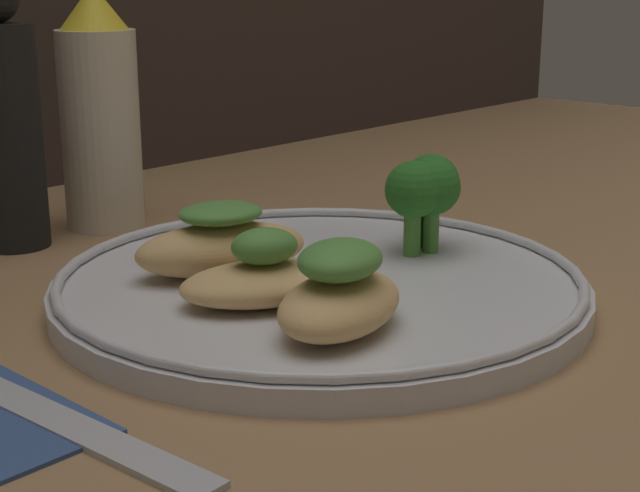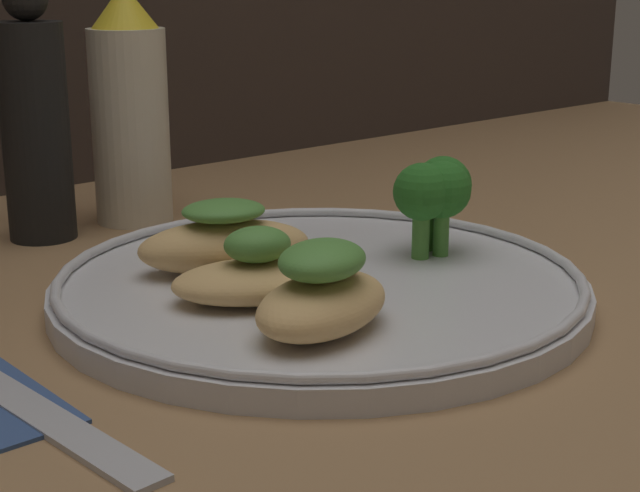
% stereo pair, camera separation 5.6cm
% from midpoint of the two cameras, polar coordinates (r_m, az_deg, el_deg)
% --- Properties ---
extents(ground_plane, '(1.80, 1.80, 0.01)m').
position_cam_midpoint_polar(ground_plane, '(0.58, -2.81, -3.77)').
color(ground_plane, '#936D47').
extents(plate, '(0.31, 0.31, 0.02)m').
position_cam_midpoint_polar(plate, '(0.57, -2.83, -2.36)').
color(plate, silver).
rests_on(plate, ground_plane).
extents(grilled_meat_front, '(0.10, 0.08, 0.05)m').
position_cam_midpoint_polar(grilled_meat_front, '(0.48, -2.17, -2.89)').
color(grilled_meat_front, tan).
rests_on(grilled_meat_front, plate).
extents(grilled_meat_middle, '(0.11, 0.09, 0.04)m').
position_cam_midpoint_polar(grilled_meat_middle, '(0.53, -6.27, -1.87)').
color(grilled_meat_middle, tan).
rests_on(grilled_meat_middle, plate).
extents(grilled_meat_back, '(0.11, 0.09, 0.04)m').
position_cam_midpoint_polar(grilled_meat_back, '(0.58, -8.55, 0.06)').
color(grilled_meat_back, tan).
rests_on(grilled_meat_back, plate).
extents(broccoli_bunch, '(0.06, 0.05, 0.06)m').
position_cam_midpoint_polar(broccoli_bunch, '(0.62, 3.48, 3.31)').
color(broccoli_bunch, '#4C8E38').
rests_on(broccoli_bunch, plate).
extents(sauce_bottle, '(0.06, 0.06, 0.18)m').
position_cam_midpoint_polar(sauce_bottle, '(0.75, -14.84, 7.43)').
color(sauce_bottle, beige).
rests_on(sauce_bottle, ground_plane).
extents(pepper_grinder, '(0.05, 0.05, 0.18)m').
position_cam_midpoint_polar(pepper_grinder, '(0.71, -19.99, 6.48)').
color(pepper_grinder, black).
rests_on(pepper_grinder, ground_plane).
extents(fork, '(0.03, 0.16, 0.01)m').
position_cam_midpoint_polar(fork, '(0.44, -17.66, -10.05)').
color(fork, '#B2B2B7').
rests_on(fork, ground_plane).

